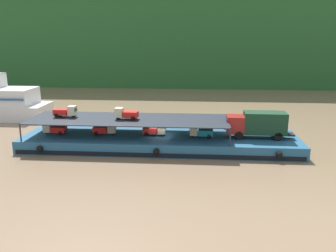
# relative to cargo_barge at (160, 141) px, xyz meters

# --- Properties ---
(ground_plane) EXTENTS (400.00, 400.00, 0.00)m
(ground_plane) POSITION_rel_cargo_barge_xyz_m (0.00, 0.02, -0.75)
(ground_plane) COLOR #7F664C
(hillside_far_bank) EXTENTS (126.90, 38.89, 30.46)m
(hillside_far_bank) POSITION_rel_cargo_barge_xyz_m (0.00, 68.29, 16.41)
(hillside_far_bank) COLOR #235628
(hillside_far_bank) RESTS_ON ground
(cargo_barge) EXTENTS (32.99, 8.58, 1.50)m
(cargo_barge) POSITION_rel_cargo_barge_xyz_m (0.00, 0.00, 0.00)
(cargo_barge) COLOR #23567A
(cargo_barge) RESTS_ON ground
(covered_lorry) EXTENTS (7.89, 2.40, 3.10)m
(covered_lorry) POSITION_rel_cargo_barge_xyz_m (11.51, -0.09, 2.45)
(covered_lorry) COLOR maroon
(covered_lorry) RESTS_ON cargo_barge
(cargo_rack) EXTENTS (23.79, 7.21, 2.00)m
(cargo_rack) POSITION_rel_cargo_barge_xyz_m (-3.80, 0.02, 2.69)
(cargo_rack) COLOR #232833
(cargo_rack) RESTS_ON cargo_barge
(mini_truck_lower_stern) EXTENTS (2.77, 1.24, 1.38)m
(mini_truck_lower_stern) POSITION_rel_cargo_barge_xyz_m (-12.93, -0.38, 1.44)
(mini_truck_lower_stern) COLOR red
(mini_truck_lower_stern) RESTS_ON cargo_barge
(mini_truck_lower_aft) EXTENTS (2.78, 1.27, 1.38)m
(mini_truck_lower_aft) POSITION_rel_cargo_barge_xyz_m (-6.70, -0.11, 1.44)
(mini_truck_lower_aft) COLOR red
(mini_truck_lower_aft) RESTS_ON cargo_barge
(mini_truck_lower_mid) EXTENTS (2.79, 1.28, 1.38)m
(mini_truck_lower_mid) POSITION_rel_cargo_barge_xyz_m (-0.61, 0.01, 1.44)
(mini_truck_lower_mid) COLOR red
(mini_truck_lower_mid) RESTS_ON cargo_barge
(mini_truck_lower_fore) EXTENTS (2.78, 1.26, 1.38)m
(mini_truck_lower_fore) POSITION_rel_cargo_barge_xyz_m (4.90, -0.44, 1.44)
(mini_truck_lower_fore) COLOR teal
(mini_truck_lower_fore) RESTS_ON cargo_barge
(mini_truck_upper_stern) EXTENTS (2.75, 1.23, 1.38)m
(mini_truck_upper_stern) POSITION_rel_cargo_barge_xyz_m (-11.66, 0.39, 3.44)
(mini_truck_upper_stern) COLOR red
(mini_truck_upper_stern) RESTS_ON cargo_rack
(mini_truck_upper_mid) EXTENTS (2.79, 1.29, 1.38)m
(mini_truck_upper_mid) POSITION_rel_cargo_barge_xyz_m (-4.02, -0.29, 3.44)
(mini_truck_upper_mid) COLOR red
(mini_truck_upper_mid) RESTS_ON cargo_rack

